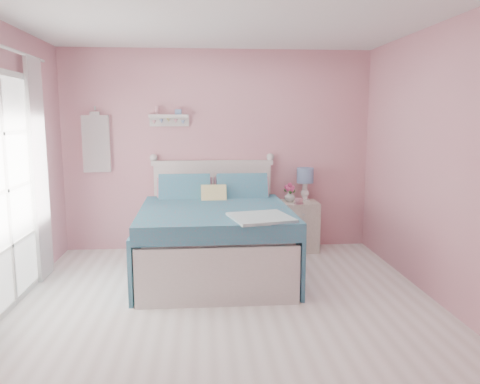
{
  "coord_description": "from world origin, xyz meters",
  "views": [
    {
      "loc": [
        -0.2,
        -3.9,
        1.73
      ],
      "look_at": [
        0.21,
        1.2,
        0.92
      ],
      "focal_mm": 35.0,
      "sensor_mm": 36.0,
      "label": 1
    }
  ],
  "objects": [
    {
      "name": "floor",
      "position": [
        0.0,
        0.0,
        0.0
      ],
      "size": [
        4.5,
        4.5,
        0.0
      ],
      "primitive_type": "plane",
      "color": "silver",
      "rests_on": "ground"
    },
    {
      "name": "room_shell",
      "position": [
        0.0,
        0.0,
        1.58
      ],
      "size": [
        4.5,
        4.5,
        4.5
      ],
      "color": "#CF8392",
      "rests_on": "floor"
    },
    {
      "name": "bed",
      "position": [
        -0.07,
        1.23,
        0.4
      ],
      "size": [
        1.64,
        2.05,
        1.18
      ],
      "rotation": [
        0.0,
        0.0,
        0.02
      ],
      "color": "silver",
      "rests_on": "floor"
    },
    {
      "name": "nightstand",
      "position": [
        1.06,
        2.01,
        0.33
      ],
      "size": [
        0.45,
        0.44,
        0.65
      ],
      "color": "beige",
      "rests_on": "floor"
    },
    {
      "name": "table_lamp",
      "position": [
        1.13,
        2.08,
        0.95
      ],
      "size": [
        0.22,
        0.22,
        0.43
      ],
      "color": "white",
      "rests_on": "nightstand"
    },
    {
      "name": "vase",
      "position": [
        0.92,
        2.02,
        0.72
      ],
      "size": [
        0.17,
        0.17,
        0.14
      ],
      "primitive_type": "imported",
      "rotation": [
        0.0,
        0.0,
        0.35
      ],
      "color": "white",
      "rests_on": "nightstand"
    },
    {
      "name": "teacup",
      "position": [
        1.01,
        1.85,
        0.69
      ],
      "size": [
        0.12,
        0.12,
        0.08
      ],
      "primitive_type": "imported",
      "rotation": [
        0.0,
        0.0,
        0.2
      ],
      "color": "pink",
      "rests_on": "nightstand"
    },
    {
      "name": "roses",
      "position": [
        0.92,
        2.02,
        0.83
      ],
      "size": [
        0.14,
        0.11,
        0.12
      ],
      "color": "#E34D89",
      "rests_on": "vase"
    },
    {
      "name": "wall_shelf",
      "position": [
        -0.63,
        2.19,
        1.73
      ],
      "size": [
        0.5,
        0.15,
        0.25
      ],
      "color": "silver",
      "rests_on": "room_shell"
    },
    {
      "name": "hanging_dress",
      "position": [
        -1.55,
        2.18,
        1.4
      ],
      "size": [
        0.34,
        0.03,
        0.72
      ],
      "primitive_type": "cube",
      "color": "white",
      "rests_on": "room_shell"
    },
    {
      "name": "french_door",
      "position": [
        -1.97,
        0.4,
        1.07
      ],
      "size": [
        0.04,
        1.32,
        2.16
      ],
      "color": "silver",
      "rests_on": "floor"
    },
    {
      "name": "curtain_far",
      "position": [
        -1.92,
        1.14,
        1.18
      ],
      "size": [
        0.04,
        0.4,
        2.32
      ],
      "primitive_type": "cube",
      "color": "white",
      "rests_on": "floor"
    }
  ]
}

